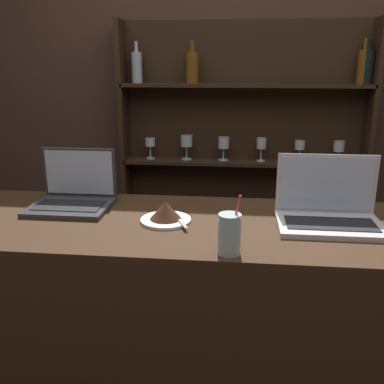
{
  "coord_description": "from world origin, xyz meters",
  "views": [
    {
      "loc": [
        0.05,
        -1.09,
        1.59
      ],
      "look_at": [
        -0.1,
        0.33,
        1.16
      ],
      "focal_mm": 40.0,
      "sensor_mm": 36.0,
      "label": 1
    }
  ],
  "objects_px": {
    "cake_plate": "(166,213)",
    "water_glass": "(229,234)",
    "laptop_far": "(328,210)",
    "laptop_near": "(73,195)"
  },
  "relations": [
    {
      "from": "cake_plate",
      "to": "water_glass",
      "type": "xyz_separation_m",
      "value": [
        0.23,
        -0.24,
        0.03
      ]
    },
    {
      "from": "water_glass",
      "to": "laptop_far",
      "type": "bearing_deg",
      "value": 40.03
    },
    {
      "from": "laptop_far",
      "to": "water_glass",
      "type": "distance_m",
      "value": 0.43
    },
    {
      "from": "laptop_near",
      "to": "water_glass",
      "type": "xyz_separation_m",
      "value": [
        0.61,
        -0.37,
        0.02
      ]
    },
    {
      "from": "water_glass",
      "to": "cake_plate",
      "type": "bearing_deg",
      "value": 133.22
    },
    {
      "from": "laptop_near",
      "to": "water_glass",
      "type": "distance_m",
      "value": 0.71
    },
    {
      "from": "cake_plate",
      "to": "laptop_near",
      "type": "bearing_deg",
      "value": 161.49
    },
    {
      "from": "cake_plate",
      "to": "water_glass",
      "type": "bearing_deg",
      "value": -46.78
    },
    {
      "from": "laptop_near",
      "to": "laptop_far",
      "type": "height_order",
      "value": "laptop_far"
    },
    {
      "from": "cake_plate",
      "to": "laptop_far",
      "type": "bearing_deg",
      "value": 3.88
    }
  ]
}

